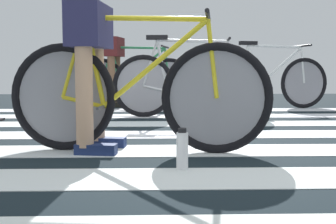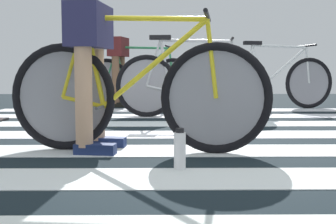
# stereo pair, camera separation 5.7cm
# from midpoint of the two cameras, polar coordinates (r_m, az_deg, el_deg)

# --- Properties ---
(ground) EXTENTS (18.00, 14.00, 0.02)m
(ground) POSITION_cam_midpoint_polar(r_m,az_deg,el_deg) (3.20, 7.16, -4.46)
(ground) COLOR black
(crosswalk_markings) EXTENTS (5.48, 5.78, 0.00)m
(crosswalk_markings) POSITION_cam_midpoint_polar(r_m,az_deg,el_deg) (3.33, 5.94, -3.85)
(crosswalk_markings) COLOR silver
(crosswalk_markings) RESTS_ON ground
(bicycle_1_of_4) EXTENTS (1.73, 0.52, 0.93)m
(bicycle_1_of_4) POSITION_cam_midpoint_polar(r_m,az_deg,el_deg) (2.89, -3.45, 2.41)
(bicycle_1_of_4) COLOR black
(bicycle_1_of_4) RESTS_ON ground
(cyclist_1_of_4) EXTENTS (0.36, 0.44, 0.96)m
(cyclist_1_of_4) POSITION_cam_midpoint_polar(r_m,az_deg,el_deg) (2.96, -9.43, 7.02)
(cyclist_1_of_4) COLOR tan
(cyclist_1_of_4) RESTS_ON ground
(bicycle_2_of_4) EXTENTS (1.73, 0.52, 0.93)m
(bicycle_2_of_4) POSITION_cam_midpoint_polar(r_m,az_deg,el_deg) (5.02, 3.26, 3.66)
(bicycle_2_of_4) COLOR black
(bicycle_2_of_4) RESTS_ON ground
(bicycle_3_of_4) EXTENTS (1.71, 0.56, 0.93)m
(bicycle_3_of_4) POSITION_cam_midpoint_polar(r_m,az_deg,el_deg) (6.31, 13.93, 3.86)
(bicycle_3_of_4) COLOR black
(bicycle_3_of_4) RESTS_ON ground
(bicycle_4_of_4) EXTENTS (1.71, 0.56, 0.93)m
(bicycle_4_of_4) POSITION_cam_midpoint_polar(r_m,az_deg,el_deg) (6.54, -3.51, 4.06)
(bicycle_4_of_4) COLOR black
(bicycle_4_of_4) RESTS_ON ground
(cyclist_4_of_4) EXTENTS (0.38, 0.45, 1.02)m
(cyclist_4_of_4) POSITION_cam_midpoint_polar(r_m,az_deg,el_deg) (6.63, -6.14, 6.44)
(cyclist_4_of_4) COLOR brown
(cyclist_4_of_4) RESTS_ON ground
(water_bottle) EXTENTS (0.06, 0.06, 0.23)m
(water_bottle) POSITION_cam_midpoint_polar(r_m,az_deg,el_deg) (2.39, 2.22, -4.93)
(water_bottle) COLOR white
(water_bottle) RESTS_ON ground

